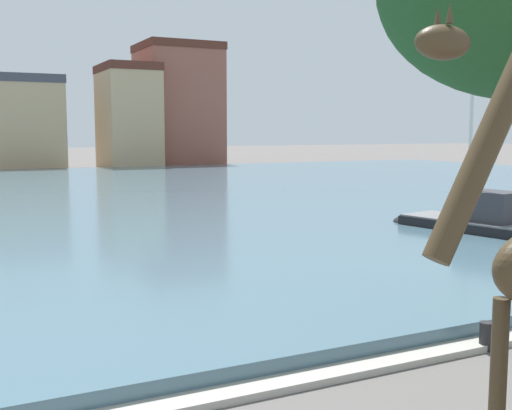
% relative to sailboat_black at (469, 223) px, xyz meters
% --- Properties ---
extents(harbor_water, '(89.12, 52.76, 0.36)m').
position_rel_sailboat_black_xyz_m(harbor_water, '(-9.58, 18.20, -0.41)').
color(harbor_water, '#476675').
rests_on(harbor_water, ground).
extents(quay_edge_coping, '(89.12, 0.50, 0.12)m').
position_rel_sailboat_black_xyz_m(quay_edge_coping, '(-9.58, -8.43, -0.53)').
color(quay_edge_coping, '#ADA89E').
rests_on(quay_edge_coping, ground).
extents(sailboat_black, '(2.97, 6.43, 8.65)m').
position_rel_sailboat_black_xyz_m(sailboat_black, '(0.00, 0.00, 0.00)').
color(sailboat_black, black).
rests_on(sailboat_black, ground).
extents(mooring_bollard, '(0.24, 0.24, 0.50)m').
position_rel_sailboat_black_xyz_m(mooring_bollard, '(-8.11, -8.58, -0.34)').
color(mooring_bollard, '#232326').
rests_on(mooring_bollard, ground).
extents(townhouse_tall_gabled, '(6.55, 6.54, 9.10)m').
position_rel_sailboat_black_xyz_m(townhouse_tall_gabled, '(-8.91, 48.83, 3.97)').
color(townhouse_tall_gabled, tan).
rests_on(townhouse_tall_gabled, ground).
extents(townhouse_narrow_midrow, '(5.29, 7.64, 10.46)m').
position_rel_sailboat_black_xyz_m(townhouse_narrow_midrow, '(0.69, 47.42, 4.66)').
color(townhouse_narrow_midrow, tan).
rests_on(townhouse_narrow_midrow, ground).
extents(townhouse_corner_house, '(8.15, 8.05, 13.09)m').
position_rel_sailboat_black_xyz_m(townhouse_corner_house, '(6.78, 49.44, 5.97)').
color(townhouse_corner_house, '#8E5142').
rests_on(townhouse_corner_house, ground).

